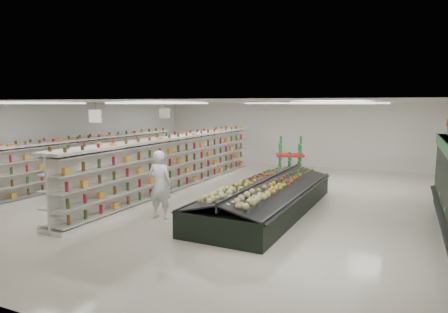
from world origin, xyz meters
The scene contains 13 objects.
floor centered at (0.00, 0.00, 0.00)m, with size 16.00×16.00×0.00m, color beige.
ceiling centered at (0.00, 0.00, 3.20)m, with size 14.00×16.00×0.02m, color white.
wall_back centered at (0.00, 8.00, 1.60)m, with size 14.00×0.02×3.20m, color white.
wall_front centered at (0.00, -8.00, 1.60)m, with size 14.00×0.02×3.20m, color white.
wall_left centered at (-7.00, 0.00, 1.60)m, with size 0.02×16.00×3.20m, color white.
aisle_sign_near centered at (-3.80, -2.00, 2.75)m, with size 0.52×0.06×0.75m.
aisle_sign_far centered at (-3.80, 2.00, 2.75)m, with size 0.52×0.06×0.75m.
gondola_left centered at (-6.09, -0.16, 0.84)m, with size 1.12×10.61×1.84m.
gondola_center centered at (-2.34, 0.52, 0.91)m, with size 1.08×11.48×1.99m.
produce_island centered at (1.59, -0.95, 0.44)m, with size 2.54×6.59×0.98m.
soda_endcap centered at (0.49, 5.63, 0.76)m, with size 1.43×1.20×1.56m.
shopper_main centered at (-0.84, -2.85, 0.95)m, with size 0.69×0.45×1.89m, color silver.
shopper_background centered at (-3.76, 2.57, 0.88)m, with size 0.86×0.53×1.77m, color tan.
Camera 1 is at (5.23, -11.88, 3.15)m, focal length 32.00 mm.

